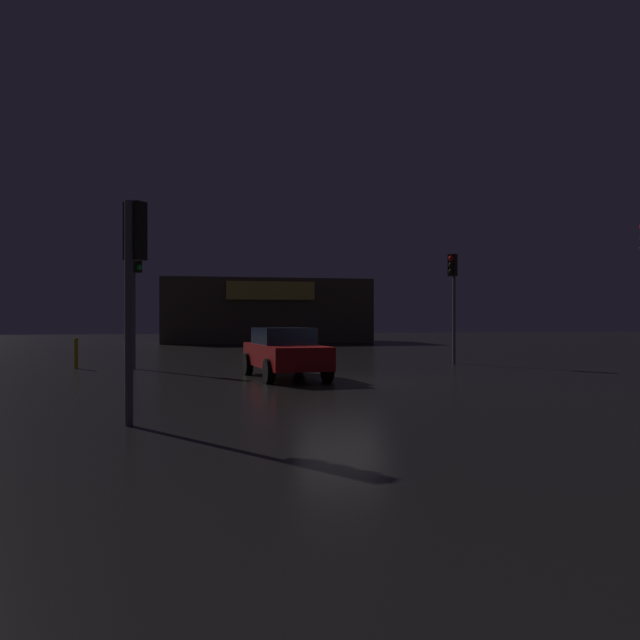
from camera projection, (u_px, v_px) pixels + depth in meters
name	position (u px, v px, depth m)	size (l,w,h in m)	color
ground_plane	(341.00, 381.00, 19.13)	(120.00, 120.00, 0.00)	black
store_building	(263.00, 311.00, 50.81)	(15.47, 7.65, 4.75)	brown
traffic_signal_main	(453.00, 282.00, 26.34)	(0.42, 0.42, 4.38)	#595B60
traffic_signal_cross_left	(135.00, 284.00, 23.66)	(0.42, 0.42, 4.39)	#595B60
traffic_signal_cross_right	(133.00, 265.00, 11.30)	(0.41, 0.43, 3.82)	#595B60
car_near	(285.00, 351.00, 20.15)	(2.20, 4.70, 1.54)	#A51414
bollard_kerb_a	(76.00, 353.00, 23.90)	(0.14, 0.14, 1.11)	gold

